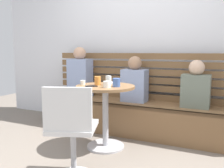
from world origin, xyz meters
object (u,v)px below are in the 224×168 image
(person_child_left, at_px, (135,82))
(cup_tumbler_orange, at_px, (98,81))
(white_chair, at_px, (71,130))
(person_child_middle, at_px, (196,87))
(cup_espresso_small, at_px, (83,83))
(cup_water_clear, at_px, (108,80))
(booth_bench, at_px, (131,117))
(cup_mug_blue, at_px, (116,82))
(cafe_table, at_px, (105,104))
(person_adult, at_px, (80,75))
(plate_small, at_px, (111,83))
(phone_on_table, at_px, (91,86))
(cup_ceramic_white, at_px, (107,84))

(person_child_left, height_order, cup_tumbler_orange, person_child_left)
(white_chair, height_order, person_child_middle, person_child_middle)
(white_chair, relative_size, person_child_left, 1.36)
(cup_espresso_small, relative_size, cup_water_clear, 0.51)
(booth_bench, relative_size, cup_espresso_small, 48.21)
(person_child_left, relative_size, person_child_middle, 1.06)
(person_child_middle, bearing_deg, cup_mug_blue, -138.45)
(booth_bench, height_order, cup_tumbler_orange, cup_tumbler_orange)
(cafe_table, distance_m, cup_tumbler_orange, 0.29)
(person_adult, height_order, plate_small, person_adult)
(booth_bench, relative_size, person_adult, 3.57)
(booth_bench, bearing_deg, person_child_left, 54.87)
(person_adult, xyz_separation_m, cup_water_clear, (0.79, -0.61, 0.02))
(cup_espresso_small, height_order, cup_water_clear, cup_water_clear)
(booth_bench, xyz_separation_m, cup_mug_blue, (0.07, -0.65, 0.57))
(white_chair, bearing_deg, person_child_left, 88.73)
(person_child_left, xyz_separation_m, person_child_middle, (0.81, -0.01, -0.02))
(cup_tumbler_orange, bearing_deg, person_adult, 135.30)
(plate_small, xyz_separation_m, phone_on_table, (-0.08, -0.36, -0.00))
(booth_bench, distance_m, white_chair, 1.46)
(person_adult, bearing_deg, cafe_table, -40.67)
(plate_small, bearing_deg, booth_bench, 73.88)
(cup_mug_blue, relative_size, plate_small, 0.56)
(booth_bench, height_order, cafe_table, cafe_table)
(white_chair, relative_size, person_adult, 1.12)
(person_child_left, bearing_deg, cafe_table, -99.73)
(cup_espresso_small, height_order, phone_on_table, cup_espresso_small)
(booth_bench, xyz_separation_m, phone_on_table, (-0.20, -0.76, 0.52))
(cup_mug_blue, relative_size, phone_on_table, 0.68)
(person_adult, height_order, phone_on_table, person_adult)
(white_chair, bearing_deg, cup_water_clear, 94.40)
(cup_ceramic_white, xyz_separation_m, phone_on_table, (-0.20, -0.00, -0.03))
(booth_bench, xyz_separation_m, cup_water_clear, (-0.07, -0.58, 0.57))
(white_chair, bearing_deg, plate_small, 96.20)
(phone_on_table, bearing_deg, white_chair, 161.23)
(person_child_middle, bearing_deg, plate_small, -155.63)
(cup_mug_blue, distance_m, plate_small, 0.31)
(cup_ceramic_white, bearing_deg, person_child_middle, 43.25)
(person_child_left, xyz_separation_m, cup_mug_blue, (0.04, -0.69, 0.07))
(cup_espresso_small, xyz_separation_m, phone_on_table, (0.15, -0.07, -0.02))
(person_child_left, bearing_deg, cup_water_clear, -99.13)
(person_child_left, bearing_deg, person_adult, -179.74)
(cup_ceramic_white, relative_size, plate_small, 0.47)
(booth_bench, bearing_deg, white_chair, -90.19)
(cup_tumbler_orange, distance_m, phone_on_table, 0.14)
(cup_mug_blue, bearing_deg, booth_bench, 95.77)
(cup_water_clear, distance_m, plate_small, 0.18)
(cup_espresso_small, relative_size, phone_on_table, 0.40)
(plate_small, bearing_deg, phone_on_table, -102.36)
(cup_tumbler_orange, bearing_deg, phone_on_table, -92.85)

